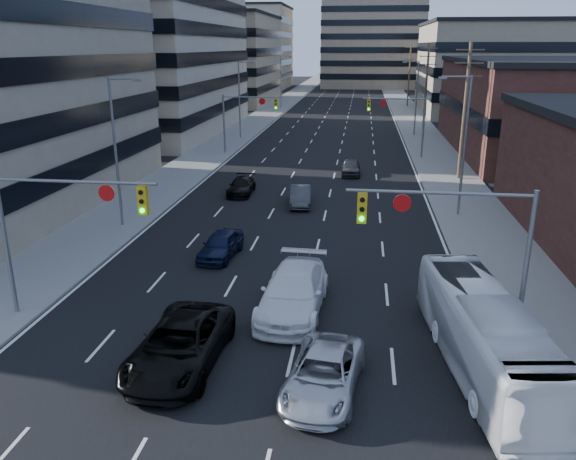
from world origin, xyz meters
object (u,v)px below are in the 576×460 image
(white_van, at_px, (293,292))
(transit_bus, at_px, (484,334))
(sedan_blue, at_px, (221,245))
(silver_suv, at_px, (324,374))
(black_pickup, at_px, (180,345))

(white_van, relative_size, transit_bus, 0.63)
(sedan_blue, bearing_deg, white_van, -46.28)
(silver_suv, bearing_deg, sedan_blue, 125.68)
(transit_bus, height_order, sedan_blue, transit_bus)
(white_van, height_order, silver_suv, white_van)
(silver_suv, height_order, transit_bus, transit_bus)
(black_pickup, distance_m, transit_bus, 10.47)
(sedan_blue, bearing_deg, silver_suv, -55.76)
(white_van, relative_size, silver_suv, 1.29)
(transit_bus, distance_m, sedan_blue, 14.99)
(silver_suv, relative_size, sedan_blue, 1.19)
(white_van, height_order, sedan_blue, white_van)
(black_pickup, xyz_separation_m, white_van, (3.41, 4.71, 0.08))
(silver_suv, height_order, sedan_blue, sedan_blue)
(black_pickup, height_order, silver_suv, black_pickup)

